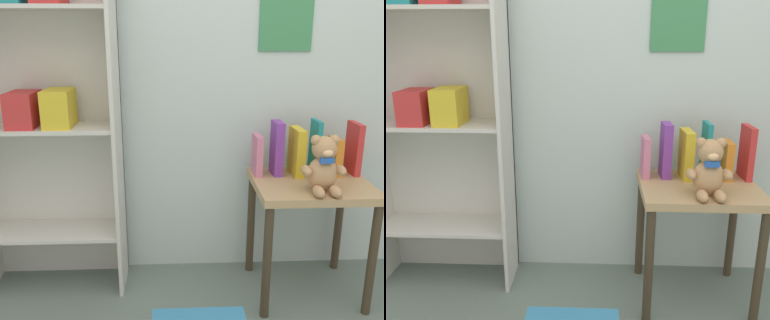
% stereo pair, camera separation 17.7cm
% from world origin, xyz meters
% --- Properties ---
extents(wall_back, '(4.80, 0.07, 2.50)m').
position_xyz_m(wall_back, '(0.00, 1.53, 1.25)').
color(wall_back, silver).
rests_on(wall_back, ground_plane).
extents(bookshelf_side, '(0.69, 0.28, 1.65)m').
position_xyz_m(bookshelf_side, '(-0.96, 1.38, 0.92)').
color(bookshelf_side, beige).
rests_on(bookshelf_side, ground_plane).
extents(display_table, '(0.53, 0.46, 0.58)m').
position_xyz_m(display_table, '(0.28, 1.22, 0.48)').
color(display_table, tan).
rests_on(display_table, ground_plane).
extents(teddy_bear, '(0.19, 0.18, 0.25)m').
position_xyz_m(teddy_bear, '(0.29, 1.09, 0.69)').
color(teddy_bear, tan).
rests_on(teddy_bear, display_table).
extents(book_standing_pink, '(0.04, 0.12, 0.20)m').
position_xyz_m(book_standing_pink, '(0.05, 1.34, 0.68)').
color(book_standing_pink, '#D17093').
rests_on(book_standing_pink, display_table).
extents(book_standing_purple, '(0.05, 0.11, 0.26)m').
position_xyz_m(book_standing_purple, '(0.14, 1.34, 0.71)').
color(book_standing_purple, purple).
rests_on(book_standing_purple, display_table).
extents(book_standing_yellow, '(0.05, 0.15, 0.23)m').
position_xyz_m(book_standing_yellow, '(0.23, 1.33, 0.70)').
color(book_standing_yellow, gold).
rests_on(book_standing_yellow, display_table).
extents(book_standing_teal, '(0.02, 0.12, 0.26)m').
position_xyz_m(book_standing_teal, '(0.33, 1.35, 0.71)').
color(book_standing_teal, teal).
rests_on(book_standing_teal, display_table).
extents(book_standing_orange, '(0.04, 0.12, 0.18)m').
position_xyz_m(book_standing_orange, '(0.42, 1.32, 0.67)').
color(book_standing_orange, orange).
rests_on(book_standing_orange, display_table).
extents(book_standing_red, '(0.03, 0.14, 0.25)m').
position_xyz_m(book_standing_red, '(0.52, 1.34, 0.71)').
color(book_standing_red, red).
rests_on(book_standing_red, display_table).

